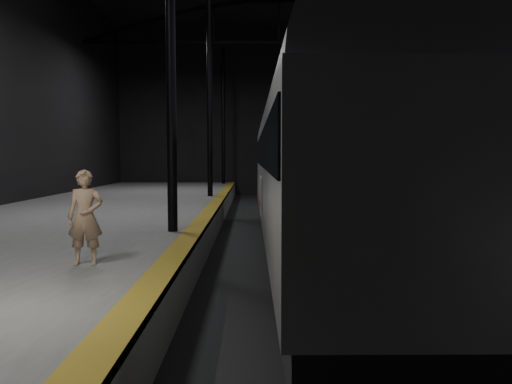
{
  "coord_description": "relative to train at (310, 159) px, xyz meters",
  "views": [
    {
      "loc": [
        -1.7,
        -17.18,
        2.97
      ],
      "look_at": [
        -1.58,
        -3.38,
        2.0
      ],
      "focal_mm": 35.0,
      "sensor_mm": 36.0,
      "label": 1
    }
  ],
  "objects": [
    {
      "name": "ground",
      "position": [
        0.0,
        2.67,
        -2.91
      ],
      "size": [
        44.0,
        44.0,
        0.0
      ],
      "primitive_type": "plane",
      "color": "black",
      "rests_on": "ground"
    },
    {
      "name": "platform_left",
      "position": [
        -7.5,
        2.67,
        -2.41
      ],
      "size": [
        9.0,
        43.8,
        1.0
      ],
      "primitive_type": "cube",
      "color": "#575754",
      "rests_on": "ground"
    },
    {
      "name": "tactile_strip",
      "position": [
        -3.25,
        2.67,
        -1.9
      ],
      "size": [
        0.5,
        43.8,
        0.01
      ],
      "primitive_type": "cube",
      "color": "#8A6319",
      "rests_on": "platform_left"
    },
    {
      "name": "track",
      "position": [
        0.0,
        2.67,
        -2.84
      ],
      "size": [
        2.4,
        43.0,
        0.24
      ],
      "color": "#3F3328",
      "rests_on": "ground"
    },
    {
      "name": "train",
      "position": [
        0.0,
        0.0,
        0.0
      ],
      "size": [
        2.92,
        19.49,
        5.21
      ],
      "color": "#95979C",
      "rests_on": "ground"
    },
    {
      "name": "woman",
      "position": [
        -4.74,
        -5.45,
        -1.04
      ],
      "size": [
        0.66,
        0.46,
        1.74
      ],
      "primitive_type": "imported",
      "rotation": [
        0.0,
        0.0,
        0.08
      ],
      "color": "#A38063",
      "rests_on": "platform_left"
    }
  ]
}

